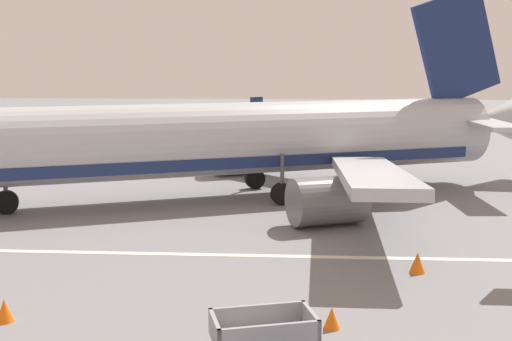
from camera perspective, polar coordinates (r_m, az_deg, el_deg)
apron_stripe at (r=24.45m, az=-1.24°, el=-7.40°), size 120.00×0.36×0.01m
airplane at (r=33.89m, az=-1.32°, el=2.66°), size 36.15×29.48×11.34m
baggage_cart_third_in_row at (r=16.42m, az=0.61°, el=-13.94°), size 3.62×2.04×1.07m
traffic_cone_near_plane at (r=18.17m, az=6.61°, el=-12.65°), size 0.45×0.45×0.60m
traffic_cone_mid_apron at (r=23.12m, az=13.89°, el=-7.79°), size 0.54×0.54×0.71m
traffic_cone_by_carts at (r=19.76m, az=-21.05°, el=-11.30°), size 0.50×0.50×0.65m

